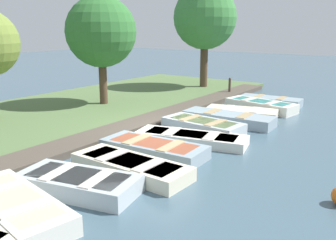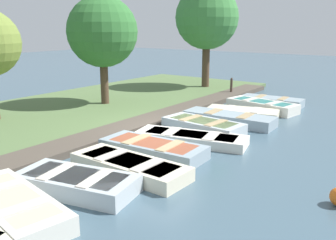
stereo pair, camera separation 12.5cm
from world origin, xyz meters
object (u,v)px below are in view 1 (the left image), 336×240
object	(u,v)px
rowboat_3	(131,166)
park_tree_right	(205,18)
rowboat_9	(261,105)
rowboat_5	(191,138)
rowboat_4	(154,149)
rowboat_8	(241,113)
rowboat_10	(270,101)
park_tree_center	(101,32)
rowboat_6	(203,125)
rowboat_1	(14,206)
rowboat_7	(228,118)
rowboat_2	(78,183)
mooring_post_far	(230,87)

from	to	relation	value
rowboat_3	park_tree_right	xyz separation A→B (m)	(-4.90, 12.17, 3.86)
rowboat_9	rowboat_5	bearing A→B (deg)	-79.96
rowboat_4	rowboat_8	distance (m)	5.78
rowboat_10	park_tree_center	distance (m)	8.34
rowboat_8	park_tree_right	bearing A→B (deg)	119.40
rowboat_5	rowboat_10	distance (m)	7.13
park_tree_right	rowboat_4	bearing A→B (deg)	-67.09
rowboat_3	park_tree_right	world-z (taller)	park_tree_right
rowboat_6	park_tree_right	size ratio (longest dim) A/B	0.51
rowboat_1	rowboat_5	bearing A→B (deg)	97.39
rowboat_6	rowboat_10	bearing A→B (deg)	91.54
rowboat_7	park_tree_right	bearing A→B (deg)	124.60
rowboat_5	park_tree_right	xyz separation A→B (m)	(-4.81, 9.14, 3.88)
rowboat_8	rowboat_3	bearing A→B (deg)	-101.52
rowboat_1	rowboat_2	world-z (taller)	rowboat_1
rowboat_1	mooring_post_far	xyz separation A→B (m)	(-2.39, 14.26, 0.27)
rowboat_4	park_tree_center	xyz separation A→B (m)	(-5.79, 3.88, 3.15)
mooring_post_far	park_tree_right	size ratio (longest dim) A/B	0.17
rowboat_4	rowboat_7	distance (m)	4.51
rowboat_3	rowboat_7	bearing A→B (deg)	93.36
rowboat_3	rowboat_10	bearing A→B (deg)	92.06
rowboat_9	park_tree_center	distance (m)	7.69
mooring_post_far	park_tree_center	xyz separation A→B (m)	(-3.36, -5.98, 2.86)
park_tree_center	park_tree_right	distance (m)	7.03
rowboat_3	rowboat_7	size ratio (longest dim) A/B	0.93
mooring_post_far	rowboat_6	bearing A→B (deg)	-71.34
rowboat_6	rowboat_10	xyz separation A→B (m)	(0.34, 5.70, -0.01)
rowboat_6	park_tree_center	xyz separation A→B (m)	(-5.66, 0.83, 3.15)
rowboat_2	rowboat_10	xyz separation A→B (m)	(0.10, 11.67, -0.01)
rowboat_5	rowboat_7	world-z (taller)	rowboat_7
mooring_post_far	park_tree_right	distance (m)	4.23
rowboat_6	mooring_post_far	distance (m)	7.19
mooring_post_far	rowboat_4	bearing A→B (deg)	-76.12
rowboat_10	rowboat_1	bearing A→B (deg)	-93.47
rowboat_3	rowboat_10	world-z (taller)	rowboat_10
rowboat_8	rowboat_9	xyz separation A→B (m)	(0.19, 1.62, 0.05)
rowboat_3	rowboat_6	xyz separation A→B (m)	(-0.49, 4.46, 0.02)
rowboat_4	rowboat_9	xyz separation A→B (m)	(0.28, 7.41, 0.02)
rowboat_1	mooring_post_far	size ratio (longest dim) A/B	3.38
rowboat_3	rowboat_9	world-z (taller)	rowboat_9
rowboat_4	rowboat_8	xyz separation A→B (m)	(0.09, 5.78, -0.02)
rowboat_4	rowboat_6	size ratio (longest dim) A/B	1.06
rowboat_1	park_tree_right	world-z (taller)	park_tree_right
rowboat_9	rowboat_10	distance (m)	1.34
rowboat_1	rowboat_5	world-z (taller)	rowboat_1
rowboat_5	rowboat_9	world-z (taller)	rowboat_9
rowboat_3	rowboat_9	xyz separation A→B (m)	(-0.07, 8.82, 0.04)
park_tree_right	rowboat_9	bearing A→B (deg)	-34.78
rowboat_7	park_tree_right	size ratio (longest dim) A/B	0.60
rowboat_1	rowboat_5	xyz separation A→B (m)	(0.31, 6.02, -0.05)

